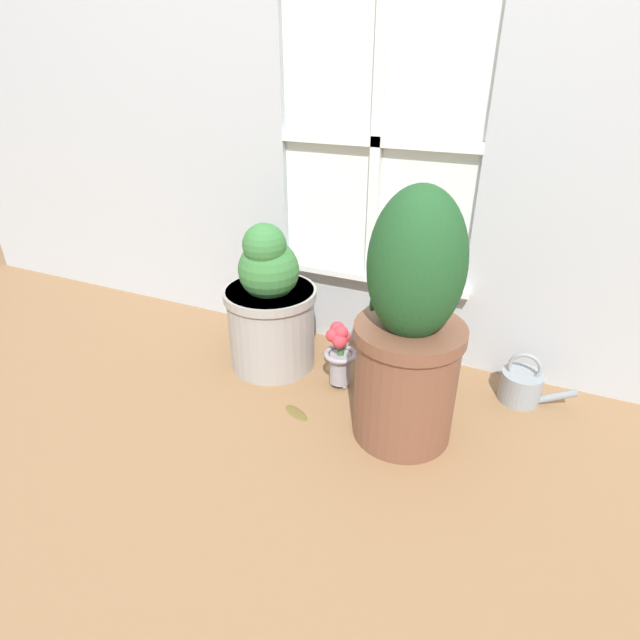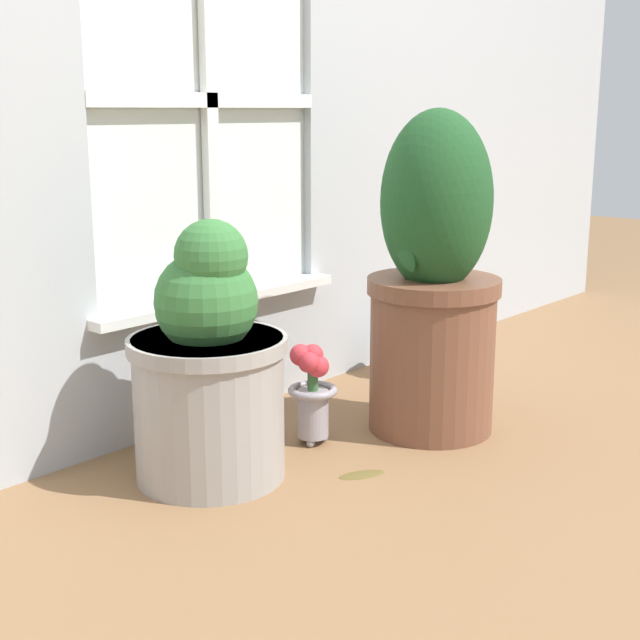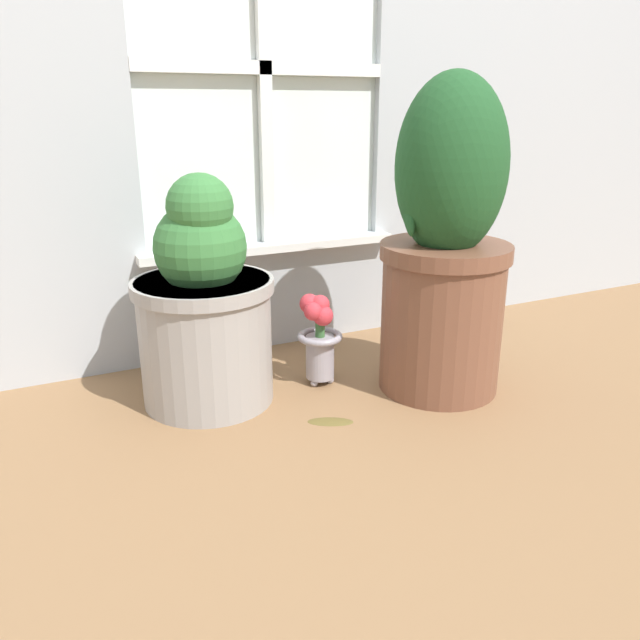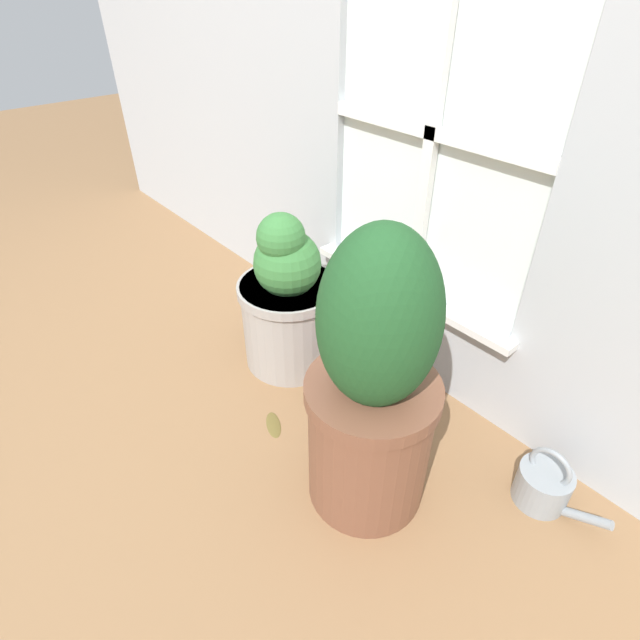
% 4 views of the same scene
% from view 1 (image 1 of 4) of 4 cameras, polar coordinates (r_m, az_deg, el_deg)
% --- Properties ---
extents(ground_plane, '(10.00, 10.00, 0.00)m').
position_cam_1_polar(ground_plane, '(1.64, -2.28, -13.11)').
color(ground_plane, olive).
extents(potted_plant_left, '(0.35, 0.35, 0.57)m').
position_cam_1_polar(potted_plant_left, '(1.87, -5.67, 1.43)').
color(potted_plant_left, '#9E9993').
rests_on(potted_plant_left, ground_plane).
extents(potted_plant_right, '(0.33, 0.33, 0.80)m').
position_cam_1_polar(potted_plant_right, '(1.47, 10.24, -1.24)').
color(potted_plant_right, brown).
rests_on(potted_plant_right, ground_plane).
extents(flower_vase, '(0.12, 0.12, 0.25)m').
position_cam_1_polar(flower_vase, '(1.78, 2.26, -3.74)').
color(flower_vase, '#99939E').
rests_on(flower_vase, ground_plane).
extents(watering_can, '(0.25, 0.14, 0.19)m').
position_cam_1_polar(watering_can, '(1.89, 22.08, -6.95)').
color(watering_can, gray).
rests_on(watering_can, ground_plane).
extents(fallen_leaf, '(0.12, 0.09, 0.01)m').
position_cam_1_polar(fallen_leaf, '(1.73, -2.73, -10.47)').
color(fallen_leaf, brown).
rests_on(fallen_leaf, ground_plane).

